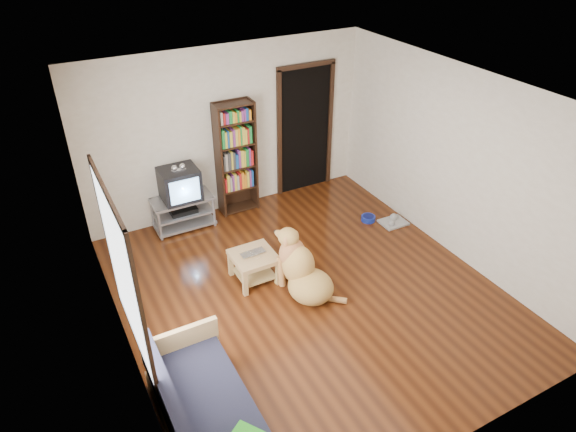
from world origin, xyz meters
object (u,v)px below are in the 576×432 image
dog_bowl (368,218)px  tv_stand (183,211)px  coffee_table (254,262)px  laptop (254,255)px  sofa (208,421)px  grey_rag (393,222)px  dog (302,271)px  crt_tv (179,183)px  bookshelf (236,152)px

dog_bowl → tv_stand: bearing=155.0°
coffee_table → laptop: bearing=-90.0°
tv_stand → sofa: bearing=-105.0°
grey_rag → dog: 2.21m
sofa → dog: bearing=38.5°
dog → crt_tv: bearing=110.5°
sofa → coffee_table: sofa is taller
dog → laptop: bearing=131.3°
dog_bowl → dog: size_ratio=0.22×
bookshelf → coffee_table: (-0.55, -1.77, -0.72)m
grey_rag → sofa: 4.44m
crt_tv → dog: bearing=-69.5°
grey_rag → bookshelf: size_ratio=0.22×
dog_bowl → tv_stand: (-2.59, 1.21, 0.23)m
dog_bowl → coffee_table: 2.25m
grey_rag → crt_tv: size_ratio=0.69×
sofa → coffee_table: size_ratio=3.27×
laptop → tv_stand: (-0.40, 1.71, -0.14)m
tv_stand → dog: 2.35m
laptop → crt_tv: size_ratio=0.56×
bookshelf → sofa: 4.26m
bookshelf → coffee_table: bearing=-107.2°
grey_rag → tv_stand: size_ratio=0.44×
grey_rag → bookshelf: bearing=141.4°
sofa → bookshelf: bearing=62.7°
grey_rag → dog: dog is taller
laptop → dog_bowl: bearing=11.6°
bookshelf → sofa: (-1.92, -3.72, -0.74)m
dog → bookshelf: bearing=87.0°
laptop → sofa: 2.37m
dog_bowl → coffee_table: coffee_table is taller
bookshelf → sofa: size_ratio=1.00×
crt_tv → dog: 2.41m
laptop → dog: size_ratio=0.33×
laptop → tv_stand: 1.76m
grey_rag → coffee_table: size_ratio=0.73×
grey_rag → coffee_table: coffee_table is taller
grey_rag → dog: bearing=-160.3°
laptop → dog: (0.43, -0.49, -0.09)m
laptop → coffee_table: (-0.00, 0.03, -0.13)m
tv_stand → bookshelf: bookshelf is taller
sofa → grey_rag: bearing=29.3°
laptop → grey_rag: bearing=4.5°
dog_bowl → grey_rag: size_ratio=0.55×
tv_stand → coffee_table: size_ratio=1.64×
dog_bowl → bookshelf: bearing=141.6°
bookshelf → dog: (-0.12, -2.29, -0.68)m
tv_stand → grey_rag: bearing=-26.8°
crt_tv → bookshelf: bearing=4.3°
tv_stand → sofa: sofa is taller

